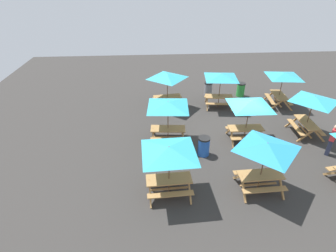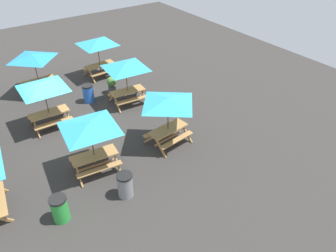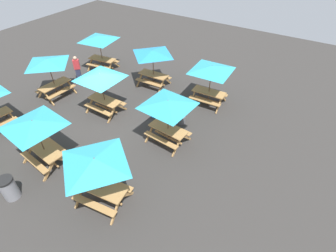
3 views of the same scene
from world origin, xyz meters
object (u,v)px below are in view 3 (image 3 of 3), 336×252
Objects in this scene: picnic_table_3 at (35,127)px; trash_bin_blue at (155,107)px; picnic_table_2 at (168,106)px; picnic_table_4 at (153,55)px; picnic_table_7 at (211,71)px; picnic_table_1 at (101,79)px; person_standing at (77,68)px; picnic_table_5 at (48,64)px; picnic_table_0 at (96,165)px; potted_plant_0 at (181,114)px; trash_bin_gray at (9,188)px; picnic_table_8 at (99,41)px.

picnic_table_3 is 5.81m from trash_bin_blue.
picnic_table_2 is 1.21× the size of picnic_table_4.
picnic_table_1 is at bearing -142.49° from picnic_table_7.
trash_bin_blue is at bearing 130.05° from person_standing.
picnic_table_5 is (-7.61, -0.11, 0.00)m from picnic_table_2.
person_standing is (-3.68, 1.57, -1.10)m from picnic_table_1.
picnic_table_0 is 5.81m from trash_bin_blue.
picnic_table_4 is (-3.22, 7.95, 0.00)m from picnic_table_0.
picnic_table_1 is at bearing -178.62° from picnic_table_2.
potted_plant_0 is at bearing -37.24° from picnic_table_4.
trash_bin_gray is 7.34m from trash_bin_blue.
person_standing is (-7.76, 1.80, -1.10)m from picnic_table_2.
picnic_table_2 is 1.01× the size of picnic_table_8.
picnic_table_5 is 7.25m from trash_bin_gray.
picnic_table_8 is at bearing -139.84° from person_standing.
potted_plant_0 is at bearing 66.58° from trash_bin_gray.
picnic_table_7 is (0.24, 3.86, 0.00)m from picnic_table_2.
picnic_table_0 and picnic_table_8 have the same top height.
picnic_table_3 is (-3.65, -3.89, 0.00)m from picnic_table_2.
picnic_table_3 reaches higher than potted_plant_0.
picnic_table_4 is 4.90m from person_standing.
picnic_table_8 is at bearing 162.84° from potted_plant_0.
potted_plant_0 is at bearing 81.96° from picnic_table_0.
picnic_table_7 is (7.85, 3.98, 0.00)m from picnic_table_5.
picnic_table_0 is at bearing -69.80° from picnic_table_4.
person_standing is at bearing -168.09° from picnic_table_7.
picnic_table_0 is at bearing -90.83° from potted_plant_0.
trash_bin_blue is 6.14m from person_standing.
picnic_table_7 is 2.88× the size of trash_bin_gray.
picnic_table_5 is at bearing -173.70° from picnic_table_1.
picnic_table_4 is 9.78m from trash_bin_gray.
picnic_table_0 is 0.83× the size of picnic_table_3.
person_standing reaches higher than trash_bin_blue.
picnic_table_4 is 0.83× the size of picnic_table_8.
trash_bin_gray is 1.00× the size of trash_bin_blue.
picnic_table_0 is at bearing -96.07° from picnic_table_7.
potted_plant_0 is (1.48, 0.17, 0.03)m from trash_bin_blue.
picnic_table_7 is at bearing 148.58° from person_standing.
trash_bin_gray is (4.29, -9.62, -1.49)m from picnic_table_8.
picnic_table_3 is at bearing -119.20° from picnic_table_7.
picnic_table_2 is 2.61m from trash_bin_blue.
picnic_table_1 and picnic_table_8 have the same top height.
potted_plant_0 is at bearing -102.45° from picnic_table_7.
picnic_table_0 and picnic_table_1 have the same top height.
picnic_table_3 is 1.20× the size of picnic_table_5.
picnic_table_3 is 8.67m from picnic_table_7.
picnic_table_3 is 1.00× the size of picnic_table_8.
picnic_table_1 is 4.15m from person_standing.
picnic_table_1 is at bearing 97.07° from trash_bin_gray.
picnic_table_3 is at bearing -122.72° from potted_plant_0.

